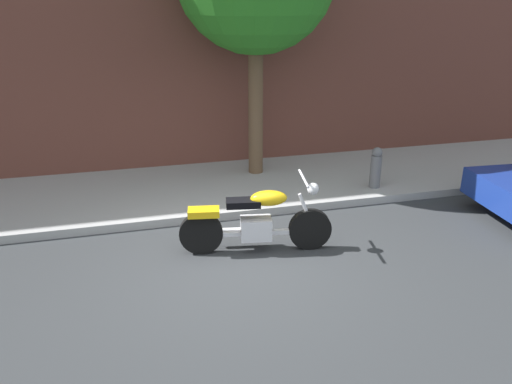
% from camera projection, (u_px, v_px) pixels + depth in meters
% --- Properties ---
extents(ground_plane, '(60.00, 60.00, 0.00)m').
position_uv_depth(ground_plane, '(236.00, 266.00, 6.82)').
color(ground_plane, '#303335').
extents(sidewalk, '(23.29, 2.70, 0.14)m').
position_uv_depth(sidewalk, '(204.00, 189.00, 9.37)').
color(sidewalk, '#9F9F9F').
rests_on(sidewalk, ground).
extents(motorcycle, '(2.18, 0.77, 1.12)m').
position_uv_depth(motorcycle, '(256.00, 222.00, 7.08)').
color(motorcycle, black).
rests_on(motorcycle, ground).
extents(fire_hydrant, '(0.20, 0.20, 0.91)m').
position_uv_depth(fire_hydrant, '(376.00, 171.00, 9.16)').
color(fire_hydrant, slate).
rests_on(fire_hydrant, ground).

